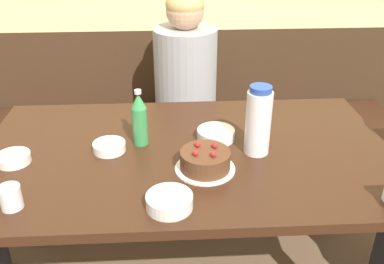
{
  "coord_description": "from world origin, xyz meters",
  "views": [
    {
      "loc": [
        -0.06,
        -1.37,
        1.55
      ],
      "look_at": [
        0.02,
        0.05,
        0.8
      ],
      "focal_mm": 40.0,
      "sensor_mm": 36.0,
      "label": 1
    }
  ],
  "objects_px": {
    "person_grey_tee": "(186,112)",
    "glass_water_tall": "(11,197)",
    "soju_bottle": "(140,119)",
    "bowl_soup_white": "(14,158)",
    "water_pitcher": "(258,121)",
    "bowl_side_dish": "(109,147)",
    "bowl_sauce_shallow": "(216,134)",
    "bowl_rice_small": "(169,201)",
    "birthday_cake": "(205,161)",
    "bench_seat": "(181,154)"
  },
  "relations": [
    {
      "from": "person_grey_tee",
      "to": "glass_water_tall",
      "type": "bearing_deg",
      "value": -29.21
    },
    {
      "from": "soju_bottle",
      "to": "bowl_soup_white",
      "type": "relative_size",
      "value": 1.86
    },
    {
      "from": "bowl_soup_white",
      "to": "soju_bottle",
      "type": "bearing_deg",
      "value": 14.25
    },
    {
      "from": "water_pitcher",
      "to": "bowl_side_dish",
      "type": "bearing_deg",
      "value": 175.92
    },
    {
      "from": "bowl_sauce_shallow",
      "to": "bowl_side_dish",
      "type": "bearing_deg",
      "value": -170.48
    },
    {
      "from": "bowl_side_dish",
      "to": "person_grey_tee",
      "type": "height_order",
      "value": "person_grey_tee"
    },
    {
      "from": "soju_bottle",
      "to": "bowl_rice_small",
      "type": "height_order",
      "value": "soju_bottle"
    },
    {
      "from": "birthday_cake",
      "to": "soju_bottle",
      "type": "height_order",
      "value": "soju_bottle"
    },
    {
      "from": "bench_seat",
      "to": "bowl_sauce_shallow",
      "type": "bearing_deg",
      "value": -81.07
    },
    {
      "from": "bowl_side_dish",
      "to": "water_pitcher",
      "type": "bearing_deg",
      "value": -4.08
    },
    {
      "from": "birthday_cake",
      "to": "bowl_side_dish",
      "type": "bearing_deg",
      "value": 156.75
    },
    {
      "from": "bowl_sauce_shallow",
      "to": "bowl_soup_white",
      "type": "bearing_deg",
      "value": -169.85
    },
    {
      "from": "birthday_cake",
      "to": "water_pitcher",
      "type": "distance_m",
      "value": 0.24
    },
    {
      "from": "water_pitcher",
      "to": "soju_bottle",
      "type": "height_order",
      "value": "water_pitcher"
    },
    {
      "from": "bench_seat",
      "to": "bowl_sauce_shallow",
      "type": "distance_m",
      "value": 0.92
    },
    {
      "from": "bowl_sauce_shallow",
      "to": "person_grey_tee",
      "type": "height_order",
      "value": "person_grey_tee"
    },
    {
      "from": "water_pitcher",
      "to": "bowl_side_dish",
      "type": "height_order",
      "value": "water_pitcher"
    },
    {
      "from": "birthday_cake",
      "to": "person_grey_tee",
      "type": "xyz_separation_m",
      "value": [
        -0.03,
        0.84,
        -0.21
      ]
    },
    {
      "from": "soju_bottle",
      "to": "bowl_sauce_shallow",
      "type": "bearing_deg",
      "value": 3.68
    },
    {
      "from": "bench_seat",
      "to": "soju_bottle",
      "type": "xyz_separation_m",
      "value": [
        -0.17,
        -0.77,
        0.61
      ]
    },
    {
      "from": "bowl_soup_white",
      "to": "bowl_sauce_shallow",
      "type": "xyz_separation_m",
      "value": [
        0.73,
        0.13,
        0.0
      ]
    },
    {
      "from": "bowl_rice_small",
      "to": "person_grey_tee",
      "type": "distance_m",
      "value": 1.07
    },
    {
      "from": "soju_bottle",
      "to": "bowl_sauce_shallow",
      "type": "height_order",
      "value": "soju_bottle"
    },
    {
      "from": "birthday_cake",
      "to": "water_pitcher",
      "type": "bearing_deg",
      "value": 28.78
    },
    {
      "from": "soju_bottle",
      "to": "bowl_rice_small",
      "type": "relative_size",
      "value": 1.55
    },
    {
      "from": "bowl_side_dish",
      "to": "bench_seat",
      "type": "bearing_deg",
      "value": 70.67
    },
    {
      "from": "soju_bottle",
      "to": "bowl_soup_white",
      "type": "height_order",
      "value": "soju_bottle"
    },
    {
      "from": "birthday_cake",
      "to": "person_grey_tee",
      "type": "relative_size",
      "value": 0.17
    },
    {
      "from": "bowl_soup_white",
      "to": "bowl_rice_small",
      "type": "height_order",
      "value": "bowl_rice_small"
    },
    {
      "from": "bowl_side_dish",
      "to": "bowl_sauce_shallow",
      "type": "height_order",
      "value": "bowl_sauce_shallow"
    },
    {
      "from": "bowl_soup_white",
      "to": "glass_water_tall",
      "type": "bearing_deg",
      "value": -73.93
    },
    {
      "from": "bench_seat",
      "to": "water_pitcher",
      "type": "distance_m",
      "value": 1.1
    },
    {
      "from": "birthday_cake",
      "to": "bowl_sauce_shallow",
      "type": "bearing_deg",
      "value": 74.4
    },
    {
      "from": "bowl_rice_small",
      "to": "bowl_side_dish",
      "type": "bearing_deg",
      "value": 121.94
    },
    {
      "from": "water_pitcher",
      "to": "glass_water_tall",
      "type": "xyz_separation_m",
      "value": [
        -0.8,
        -0.28,
        -0.09
      ]
    },
    {
      "from": "glass_water_tall",
      "to": "water_pitcher",
      "type": "bearing_deg",
      "value": 19.69
    },
    {
      "from": "bowl_soup_white",
      "to": "bowl_sauce_shallow",
      "type": "height_order",
      "value": "bowl_sauce_shallow"
    },
    {
      "from": "birthday_cake",
      "to": "bowl_sauce_shallow",
      "type": "distance_m",
      "value": 0.22
    },
    {
      "from": "birthday_cake",
      "to": "glass_water_tall",
      "type": "bearing_deg",
      "value": -163.6
    },
    {
      "from": "water_pitcher",
      "to": "glass_water_tall",
      "type": "relative_size",
      "value": 3.52
    },
    {
      "from": "soju_bottle",
      "to": "bowl_rice_small",
      "type": "xyz_separation_m",
      "value": [
        0.1,
        -0.4,
        -0.08
      ]
    },
    {
      "from": "birthday_cake",
      "to": "water_pitcher",
      "type": "relative_size",
      "value": 0.8
    },
    {
      "from": "bowl_soup_white",
      "to": "bowl_side_dish",
      "type": "height_order",
      "value": "same"
    },
    {
      "from": "bowl_sauce_shallow",
      "to": "person_grey_tee",
      "type": "bearing_deg",
      "value": 98.28
    },
    {
      "from": "bench_seat",
      "to": "glass_water_tall",
      "type": "xyz_separation_m",
      "value": [
        -0.54,
        -1.14,
        0.55
      ]
    },
    {
      "from": "bench_seat",
      "to": "glass_water_tall",
      "type": "height_order",
      "value": "glass_water_tall"
    },
    {
      "from": "bowl_sauce_shallow",
      "to": "water_pitcher",
      "type": "bearing_deg",
      "value": -37.58
    },
    {
      "from": "soju_bottle",
      "to": "bowl_soup_white",
      "type": "bearing_deg",
      "value": -165.75
    },
    {
      "from": "bowl_rice_small",
      "to": "water_pitcher",
      "type": "bearing_deg",
      "value": 44.03
    },
    {
      "from": "soju_bottle",
      "to": "person_grey_tee",
      "type": "relative_size",
      "value": 0.18
    }
  ]
}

